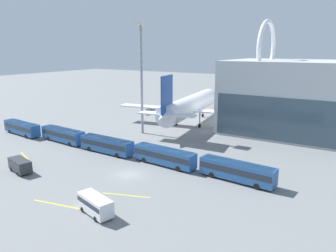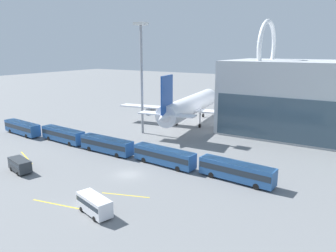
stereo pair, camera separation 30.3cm
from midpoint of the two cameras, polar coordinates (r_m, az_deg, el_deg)
name	(u,v)px [view 1 (the left image)]	position (r m, az deg, el deg)	size (l,w,h in m)	color
ground_plane	(129,175)	(57.61, -6.94, -8.39)	(440.00, 440.00, 0.00)	slate
airliner_at_gate_near	(189,106)	(91.34, 3.62, 3.51)	(41.74, 42.20, 15.27)	white
shuttle_bus_0	(22,127)	(90.22, -24.20, -0.23)	(12.91, 3.93, 3.20)	#285693
shuttle_bus_1	(63,134)	(79.61, -17.96, -1.39)	(12.88, 3.63, 3.20)	#285693
shuttle_bus_2	(107,144)	(69.21, -10.76, -3.13)	(12.79, 3.04, 3.20)	#285693
shuttle_bus_3	(164,155)	(61.00, -0.78, -5.15)	(12.87, 3.60, 3.20)	#285693
shuttle_bus_4	(237,170)	(54.99, 11.75, -7.55)	(12.88, 3.68, 3.20)	#285693
service_van_foreground	(20,165)	(63.48, -24.50, -6.14)	(5.74, 3.36, 2.32)	#2D3338
service_van_crossing	(95,204)	(44.99, -12.75, -13.09)	(6.19, 3.62, 2.48)	silver
floodlight_mast	(141,63)	(82.06, -4.78, 10.86)	(2.72, 2.72, 27.37)	gray
lane_stripe_0	(56,204)	(49.63, -19.03, -12.76)	(7.87, 0.25, 0.01)	yellow
lane_stripe_1	(26,158)	(71.49, -23.56, -5.08)	(9.17, 0.25, 0.01)	yellow
lane_stripe_2	(126,195)	(50.08, -7.46, -11.86)	(7.46, 0.25, 0.01)	yellow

